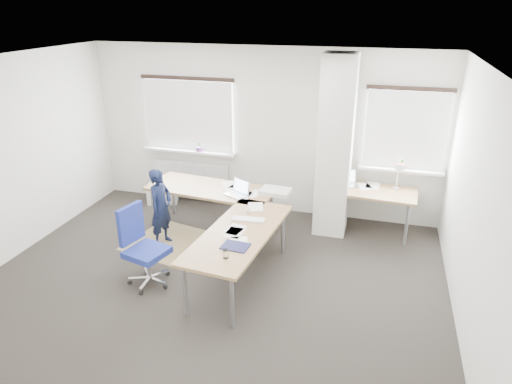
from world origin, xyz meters
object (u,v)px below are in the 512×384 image
(desk_side, at_px, (370,192))
(person, at_px, (161,208))
(task_chair, at_px, (146,263))
(desk_main, at_px, (227,210))

(desk_side, distance_m, person, 3.22)
(desk_side, height_order, task_chair, desk_side)
(task_chair, distance_m, person, 1.10)
(desk_side, bearing_deg, desk_main, -143.52)
(task_chair, height_order, person, person)
(desk_main, relative_size, task_chair, 2.65)
(desk_main, height_order, desk_side, desk_side)
(person, bearing_deg, desk_main, -80.87)
(desk_main, bearing_deg, person, -173.94)
(task_chair, relative_size, person, 0.89)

